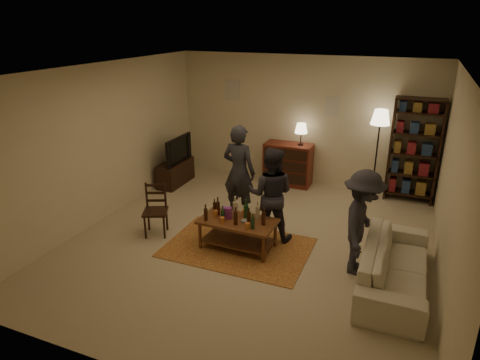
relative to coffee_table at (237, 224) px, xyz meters
The scene contains 13 objects.
floor 0.51m from the coffee_table, 63.38° to the left, with size 6.00×6.00×0.00m, color #C6B793.
room_shell 3.56m from the coffee_table, 99.11° to the left, with size 6.00×6.00×6.00m.
rug 0.41m from the coffee_table, 14.29° to the right, with size 2.20×1.50×0.01m, color maroon.
coffee_table is the anchor object (origin of this frame).
dining_chair 1.44m from the coffee_table, behind, with size 0.50×0.50×0.88m.
tv_stand 3.10m from the coffee_table, 138.36° to the left, with size 0.40×1.00×1.06m.
dresser 2.97m from the coffee_table, 91.21° to the left, with size 1.00×0.50×1.36m.
bookshelf 3.91m from the coffee_table, 51.98° to the left, with size 0.90×0.34×2.02m.
floor_lamp 3.52m from the coffee_table, 59.17° to the left, with size 0.36×0.36×1.78m.
sofa 2.34m from the coffee_table, ahead, with size 2.08×0.81×0.61m, color beige.
person_left 1.25m from the coffee_table, 111.17° to the left, with size 0.62×0.40×1.69m, color #26282E.
person_right 0.72m from the coffee_table, 54.66° to the left, with size 0.74×0.58×1.53m, color #26252C.
person_by_sofa 1.86m from the coffee_table, ahead, with size 0.98×0.56×1.51m, color #2B2A33.
Camera 1 is at (2.17, -5.70, 3.37)m, focal length 32.00 mm.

